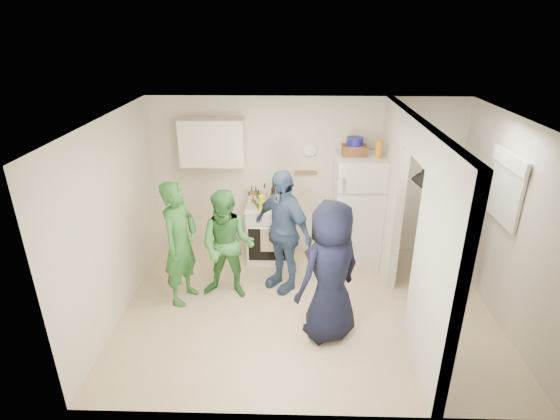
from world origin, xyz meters
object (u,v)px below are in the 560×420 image
object	(u,v)px
fridge	(357,210)
yellow_cup_stack_top	(379,150)
blue_bowl	(355,141)
stove	(271,232)
person_navy	(330,272)
person_nook	(433,231)
person_green_left	(180,243)
person_green_center	(228,246)
wicker_basket	(354,150)
person_denim	(282,231)

from	to	relation	value
fridge	yellow_cup_stack_top	distance (m)	1.01
blue_bowl	stove	bearing A→B (deg)	-179.06
person_navy	person_nook	distance (m)	1.69
yellow_cup_stack_top	person_nook	world-z (taller)	yellow_cup_stack_top
person_green_left	person_green_center	xyz separation A→B (m)	(0.60, 0.11, -0.08)
person_green_center	person_navy	world-z (taller)	person_navy
yellow_cup_stack_top	person_green_center	distance (m)	2.50
person_green_left	person_nook	distance (m)	3.32
wicker_basket	blue_bowl	world-z (taller)	blue_bowl
blue_bowl	person_green_center	bearing A→B (deg)	-148.11
yellow_cup_stack_top	fridge	bearing A→B (deg)	155.56
person_green_center	person_denim	distance (m)	0.76
stove	person_green_center	xyz separation A→B (m)	(-0.52, -1.07, 0.32)
person_green_center	person_nook	world-z (taller)	person_nook
person_green_center	person_navy	bearing A→B (deg)	-23.86
yellow_cup_stack_top	person_green_left	xyz separation A→B (m)	(-2.67, -1.04, -0.98)
wicker_basket	person_denim	distance (m)	1.61
blue_bowl	yellow_cup_stack_top	bearing A→B (deg)	-25.11
person_green_left	person_nook	bearing A→B (deg)	-67.54
person_green_center	blue_bowl	bearing A→B (deg)	39.64
stove	person_green_center	world-z (taller)	person_green_center
person_green_left	person_navy	size ratio (longest dim) A/B	0.98
fridge	person_green_center	distance (m)	2.12
person_green_left	wicker_basket	bearing A→B (deg)	-44.58
stove	person_navy	world-z (taller)	person_navy
stove	person_green_center	size ratio (longest dim) A/B	0.59
stove	fridge	size ratio (longest dim) A/B	0.53
wicker_basket	person_green_center	xyz separation A→B (m)	(-1.74, -1.09, -1.01)
person_green_left	fridge	bearing A→B (deg)	-46.49
stove	yellow_cup_stack_top	xyz separation A→B (m)	(1.54, -0.13, 1.38)
person_green_left	stove	bearing A→B (deg)	-25.35
fridge	wicker_basket	bearing A→B (deg)	153.43
fridge	person_nook	size ratio (longest dim) A/B	0.90
yellow_cup_stack_top	person_green_left	size ratio (longest dim) A/B	0.15
wicker_basket	person_denim	size ratio (longest dim) A/B	0.20
fridge	person_denim	size ratio (longest dim) A/B	0.98
stove	person_denim	distance (m)	0.95
person_denim	wicker_basket	bearing A→B (deg)	83.87
person_navy	person_nook	xyz separation A→B (m)	(1.42, 0.92, 0.08)
person_navy	person_nook	bearing A→B (deg)	177.36
yellow_cup_stack_top	person_green_left	distance (m)	3.03
wicker_basket	person_green_left	xyz separation A→B (m)	(-2.35, -1.19, -0.93)
wicker_basket	person_nook	bearing A→B (deg)	-44.84
wicker_basket	person_green_center	bearing A→B (deg)	-148.11
fridge	blue_bowl	xyz separation A→B (m)	(-0.10, 0.05, 1.06)
stove	person_denim	size ratio (longest dim) A/B	0.52
stove	person_navy	size ratio (longest dim) A/B	0.52
person_green_center	person_denim	xyz separation A→B (m)	(0.72, 0.24, 0.11)
fridge	person_green_center	world-z (taller)	fridge
yellow_cup_stack_top	person_denim	bearing A→B (deg)	-152.68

